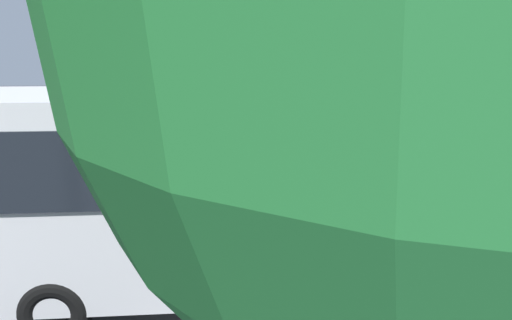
# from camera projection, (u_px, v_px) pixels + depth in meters

# --- Properties ---
(ground_plane) EXTENTS (80.00, 80.00, 0.00)m
(ground_plane) POSITION_uv_depth(u_px,v_px,m) (291.00, 200.00, 12.95)
(ground_plane) COLOR #38383D
(tour_bus) EXTENTS (9.62, 2.58, 3.25)m
(tour_bus) POSITION_uv_depth(u_px,v_px,m) (295.00, 196.00, 7.71)
(tour_bus) COLOR silver
(tour_bus) RESTS_ON ground_plane
(spectator_far_left) EXTENTS (0.57, 0.31, 1.67)m
(spectator_far_left) POSITION_uv_depth(u_px,v_px,m) (398.00, 191.00, 10.32)
(spectator_far_left) COLOR black
(spectator_far_left) RESTS_ON ground_plane
(spectator_left) EXTENTS (0.58, 0.35, 1.66)m
(spectator_left) POSITION_uv_depth(u_px,v_px,m) (350.00, 194.00, 10.12)
(spectator_left) COLOR black
(spectator_left) RESTS_ON ground_plane
(spectator_centre) EXTENTS (0.58, 0.35, 1.75)m
(spectator_centre) POSITION_uv_depth(u_px,v_px,m) (300.00, 188.00, 10.31)
(spectator_centre) COLOR #473823
(spectator_centre) RESTS_ON ground_plane
(spectator_right) EXTENTS (0.57, 0.31, 1.76)m
(spectator_right) POSITION_uv_depth(u_px,v_px,m) (248.00, 193.00, 9.93)
(spectator_right) COLOR black
(spectator_right) RESTS_ON ground_plane
(spectator_far_right) EXTENTS (0.58, 0.34, 1.66)m
(spectator_far_right) POSITION_uv_depth(u_px,v_px,m) (191.00, 192.00, 10.25)
(spectator_far_right) COLOR black
(spectator_far_right) RESTS_ON ground_plane
(parked_motorcycle_silver) EXTENTS (2.05, 0.58, 0.99)m
(parked_motorcycle_silver) POSITION_uv_depth(u_px,v_px,m) (437.00, 222.00, 9.92)
(parked_motorcycle_silver) COLOR black
(parked_motorcycle_silver) RESTS_ON ground_plane
(stunt_motorcycle) EXTENTS (2.02, 0.77, 1.23)m
(stunt_motorcycle) POSITION_uv_depth(u_px,v_px,m) (200.00, 155.00, 15.40)
(stunt_motorcycle) COLOR black
(stunt_motorcycle) RESTS_ON ground_plane
(traffic_cone) EXTENTS (0.34, 0.34, 0.63)m
(traffic_cone) POSITION_uv_depth(u_px,v_px,m) (283.00, 156.00, 16.65)
(traffic_cone) COLOR orange
(traffic_cone) RESTS_ON ground_plane
(bay_line_a) EXTENTS (0.18, 3.89, 0.01)m
(bay_line_a) POSITION_uv_depth(u_px,v_px,m) (457.00, 188.00, 14.05)
(bay_line_a) COLOR white
(bay_line_a) RESTS_ON ground_plane
(bay_line_b) EXTENTS (0.18, 3.61, 0.01)m
(bay_line_b) POSITION_uv_depth(u_px,v_px,m) (358.00, 190.00, 13.81)
(bay_line_b) COLOR white
(bay_line_b) RESTS_ON ground_plane
(bay_line_c) EXTENTS (0.19, 4.07, 0.01)m
(bay_line_c) POSITION_uv_depth(u_px,v_px,m) (257.00, 193.00, 13.58)
(bay_line_c) COLOR white
(bay_line_c) RESTS_ON ground_plane
(bay_line_d) EXTENTS (0.20, 4.58, 0.01)m
(bay_line_d) POSITION_uv_depth(u_px,v_px,m) (151.00, 195.00, 13.35)
(bay_line_d) COLOR white
(bay_line_d) RESTS_ON ground_plane
(bay_line_e) EXTENTS (0.18, 3.67, 0.01)m
(bay_line_e) POSITION_uv_depth(u_px,v_px,m) (43.00, 198.00, 13.12)
(bay_line_e) COLOR white
(bay_line_e) RESTS_ON ground_plane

